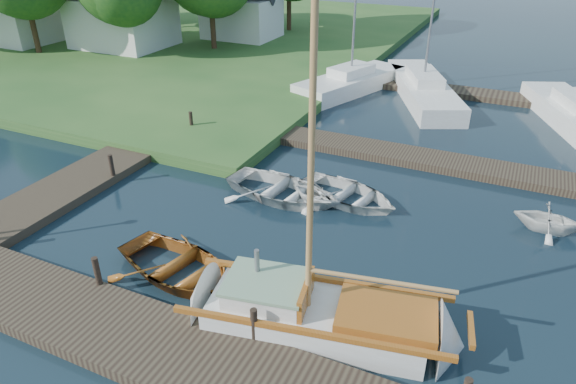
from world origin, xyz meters
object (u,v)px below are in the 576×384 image
at_px(mooring_post_2, 254,324).
at_px(tender_b, 316,191).
at_px(tender_d, 550,216).
at_px(house_a, 121,9).
at_px(house_c, 242,8).
at_px(mooring_post_4, 111,165).
at_px(tender_a, 280,187).
at_px(sailboat, 323,318).
at_px(tender_c, 348,192).
at_px(mooring_post_5, 191,121).
at_px(mooring_post_1, 97,271).
at_px(dinghy, 178,263).
at_px(marina_boat_0, 351,81).
at_px(marina_boat_3, 576,113).
at_px(marina_boat_1, 423,87).
at_px(house_b, 14,8).

distance_m(mooring_post_2, tender_b, 6.73).
bearing_deg(tender_d, mooring_post_2, 145.65).
relative_size(house_a, house_c, 1.19).
relative_size(mooring_post_4, tender_a, 0.20).
bearing_deg(sailboat, mooring_post_2, -145.94).
bearing_deg(tender_c, mooring_post_5, 85.99).
xyz_separation_m(mooring_post_1, tender_b, (3.27, 6.61, -0.19)).
xyz_separation_m(dinghy, house_c, (-12.41, 25.55, 2.18)).
distance_m(tender_a, house_a, 24.00).
relative_size(mooring_post_1, marina_boat_0, 0.08).
height_order(mooring_post_1, tender_b, mooring_post_1).
height_order(dinghy, marina_boat_3, marina_boat_3).
bearing_deg(marina_boat_3, mooring_post_5, 96.90).
distance_m(mooring_post_4, sailboat, 10.42).
xyz_separation_m(dinghy, marina_boat_1, (2.66, 18.23, 0.15)).
relative_size(mooring_post_4, house_a, 0.13).
relative_size(tender_a, tender_b, 2.05).
bearing_deg(mooring_post_4, dinghy, -33.30).
height_order(marina_boat_3, house_b, marina_boat_3).
bearing_deg(marina_boat_1, tender_c, 155.82).
xyz_separation_m(tender_a, marina_boat_1, (2.09, 13.14, 0.15)).
distance_m(mooring_post_1, tender_d, 13.17).
height_order(mooring_post_1, tender_d, mooring_post_1).
relative_size(sailboat, dinghy, 2.51).
distance_m(dinghy, tender_c, 6.44).
xyz_separation_m(mooring_post_4, tender_a, (5.99, 1.54, -0.29)).
bearing_deg(tender_a, marina_boat_0, 16.79).
distance_m(tender_b, house_a, 24.98).
xyz_separation_m(mooring_post_2, marina_boat_0, (-4.28, 19.18, -0.14)).
bearing_deg(mooring_post_5, house_a, 139.76).
bearing_deg(mooring_post_1, tender_d, 37.95).
distance_m(sailboat, marina_boat_3, 18.26).
xyz_separation_m(tender_c, house_b, (-29.19, 11.75, 2.40)).
relative_size(tender_d, house_c, 0.38).
distance_m(house_b, house_c, 16.13).
xyz_separation_m(tender_d, marina_boat_0, (-10.16, 11.08, 0.03)).
xyz_separation_m(tender_d, house_b, (-35.38, 10.90, 2.24)).
height_order(mooring_post_2, mooring_post_5, same).
distance_m(mooring_post_2, mooring_post_5, 13.12).
xyz_separation_m(tender_d, marina_boat_3, (0.94, 10.44, 0.06)).
distance_m(mooring_post_1, sailboat, 5.81).
relative_size(marina_boat_3, house_c, 2.50).
bearing_deg(marina_boat_1, marina_boat_0, 72.61).
distance_m(tender_d, house_c, 28.61).
relative_size(sailboat, tender_a, 2.46).
distance_m(mooring_post_1, house_a, 27.11).
bearing_deg(marina_boat_1, tender_b, 151.74).
xyz_separation_m(tender_a, tender_b, (1.28, 0.07, 0.10)).
bearing_deg(house_a, house_c, 45.00).
xyz_separation_m(marina_boat_3, house_c, (-22.32, 8.46, 1.99)).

